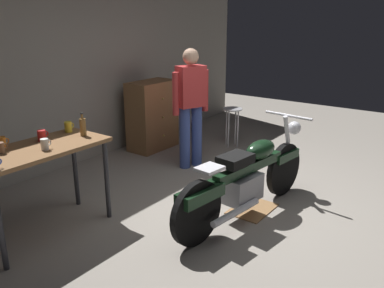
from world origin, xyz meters
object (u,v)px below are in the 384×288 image
object	(u,v)px
person_standing	(191,103)
mug_orange_travel	(2,143)
mug_red_diner	(42,135)
mug_yellow_tall	(68,127)
wooden_dresser	(152,115)
mug_white_ceramic	(45,144)
bottle	(83,127)
mug_brown_stoneware	(1,148)
motorcycle	(247,177)
shop_stool	(232,117)

from	to	relation	value
person_standing	mug_orange_travel	distance (m)	2.59
mug_red_diner	mug_yellow_tall	size ratio (longest dim) A/B	1.03
person_standing	wooden_dresser	distance (m)	1.11
mug_white_ceramic	bottle	distance (m)	0.52
mug_brown_stoneware	motorcycle	bearing A→B (deg)	-40.66
mug_red_diner	mug_white_ceramic	distance (m)	0.31
motorcycle	person_standing	distance (m)	1.70
person_standing	shop_stool	bearing A→B (deg)	-158.30
mug_white_ceramic	mug_orange_travel	bearing A→B (deg)	121.12
mug_orange_travel	bottle	world-z (taller)	bottle
wooden_dresser	bottle	size ratio (longest dim) A/B	4.56
shop_stool	mug_orange_travel	size ratio (longest dim) A/B	5.64
mug_white_ceramic	bottle	size ratio (longest dim) A/B	0.44
mug_yellow_tall	mug_white_ceramic	bearing A→B (deg)	-147.68
bottle	mug_yellow_tall	bearing A→B (deg)	90.15
mug_brown_stoneware	wooden_dresser	bearing A→B (deg)	15.80
wooden_dresser	mug_white_ceramic	size ratio (longest dim) A/B	10.33
shop_stool	bottle	world-z (taller)	bottle
bottle	mug_orange_travel	bearing A→B (deg)	159.40
wooden_dresser	mug_brown_stoneware	world-z (taller)	wooden_dresser
motorcycle	mug_yellow_tall	world-z (taller)	mug_yellow_tall
person_standing	wooden_dresser	bearing A→B (deg)	-86.08
person_standing	mug_orange_travel	bearing A→B (deg)	14.97
mug_red_diner	mug_orange_travel	world-z (taller)	mug_orange_travel
person_standing	bottle	distance (m)	1.86
person_standing	mug_orange_travel	size ratio (longest dim) A/B	14.70
mug_red_diner	mug_yellow_tall	world-z (taller)	mug_yellow_tall
motorcycle	person_standing	world-z (taller)	person_standing
mug_red_diner	mug_white_ceramic	world-z (taller)	mug_red_diner
mug_red_diner	shop_stool	bearing A→B (deg)	-2.97
motorcycle	wooden_dresser	distance (m)	2.66
mug_orange_travel	bottle	bearing A→B (deg)	-20.60
shop_stool	mug_orange_travel	xyz separation A→B (m)	(-3.75, 0.26, 0.46)
mug_orange_travel	mug_yellow_tall	xyz separation A→B (m)	(0.72, -0.03, -0.00)
wooden_dresser	mug_brown_stoneware	xyz separation A→B (m)	(-2.97, -0.84, 0.40)
bottle	shop_stool	bearing A→B (deg)	0.22
mug_yellow_tall	mug_orange_travel	bearing A→B (deg)	177.52
mug_yellow_tall	person_standing	bearing A→B (deg)	-7.42
mug_red_diner	motorcycle	bearing A→B (deg)	-49.38
mug_white_ceramic	mug_brown_stoneware	distance (m)	0.38
mug_orange_travel	mug_white_ceramic	bearing A→B (deg)	-58.88
motorcycle	bottle	size ratio (longest dim) A/B	9.06
person_standing	shop_stool	size ratio (longest dim) A/B	2.61
mug_orange_travel	mug_brown_stoneware	distance (m)	0.14
mug_white_ceramic	mug_brown_stoneware	size ratio (longest dim) A/B	1.01
shop_stool	mug_white_ceramic	world-z (taller)	mug_white_ceramic
mug_red_diner	bottle	bearing A→B (deg)	-27.69
shop_stool	bottle	xyz separation A→B (m)	(-3.03, -0.01, 0.50)
mug_yellow_tall	mug_brown_stoneware	size ratio (longest dim) A/B	1.08
mug_orange_travel	mug_yellow_tall	size ratio (longest dim) A/B	1.00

